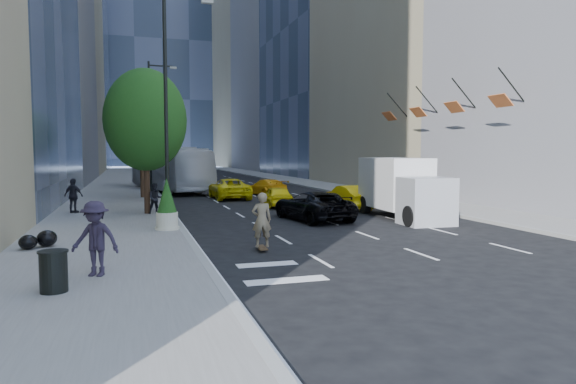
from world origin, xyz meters
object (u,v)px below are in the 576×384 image
object	(u,v)px
city_bus	(170,169)
planter_shrub	(167,205)
black_sedan_mercedes	(323,206)
box_truck	(402,188)
trash_can	(54,272)
skateboarder	(262,224)
black_sedan_lincoln	(313,206)

from	to	relation	value
city_bus	planter_shrub	bearing A→B (deg)	-107.46
black_sedan_mercedes	box_truck	size ratio (longest dim) A/B	0.71
trash_can	planter_shrub	xyz separation A→B (m)	(3.13, 9.00, 0.56)
skateboarder	planter_shrub	bearing A→B (deg)	-56.68
black_sedan_mercedes	trash_can	distance (m)	15.76
skateboarder	black_sedan_lincoln	xyz separation A→B (m)	(4.32, 6.89, -0.22)
black_sedan_mercedes	planter_shrub	size ratio (longest dim) A/B	2.14
black_sedan_lincoln	city_bus	size ratio (longest dim) A/B	0.38
black_sedan_mercedes	city_bus	world-z (taller)	city_bus
box_truck	planter_shrub	world-z (taller)	box_truck
skateboarder	box_truck	xyz separation A→B (m)	(8.83, 6.17, 0.61)
planter_shrub	black_sedan_lincoln	bearing A→B (deg)	15.73
black_sedan_lincoln	planter_shrub	bearing A→B (deg)	6.86
skateboarder	trash_can	bearing A→B (deg)	38.54
skateboarder	black_sedan_lincoln	distance (m)	8.13
city_bus	trash_can	bearing A→B (deg)	-111.73
box_truck	city_bus	bearing A→B (deg)	116.83
black_sedan_lincoln	black_sedan_mercedes	xyz separation A→B (m)	(0.70, 0.36, -0.04)
black_sedan_lincoln	box_truck	distance (m)	4.65
black_sedan_mercedes	trash_can	xyz separation A→B (m)	(-10.93, -11.36, -0.06)
city_bus	trash_can	size ratio (longest dim) A/B	14.78
city_bus	planter_shrub	distance (m)	23.24
box_truck	black_sedan_lincoln	bearing A→B (deg)	173.68
skateboarder	planter_shrub	world-z (taller)	planter_shrub
trash_can	black_sedan_mercedes	bearing A→B (deg)	46.11
city_bus	box_truck	bearing A→B (deg)	-78.86
skateboarder	city_bus	world-z (taller)	city_bus
skateboarder	city_bus	distance (m)	28.08
skateboarder	trash_can	world-z (taller)	skateboarder
black_sedan_mercedes	city_bus	xyz separation A→B (m)	(-6.00, 20.80, 1.21)
city_bus	trash_can	world-z (taller)	city_bus
city_bus	box_truck	size ratio (longest dim) A/B	2.09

